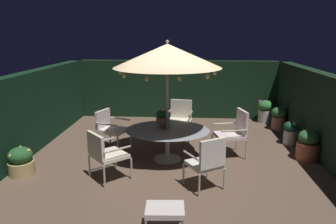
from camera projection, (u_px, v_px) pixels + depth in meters
ground_plane at (172, 163)px, 6.72m from camera, size 6.93×7.99×0.02m
hedge_backdrop_rear at (178, 89)px, 10.21m from camera, size 6.93×0.30×1.85m
hedge_backdrop_left at (18, 118)px, 6.70m from camera, size 0.30×7.99×1.85m
hedge_backdrop_right at (336, 124)px, 6.28m from camera, size 0.30×7.99×1.85m
patio_dining_table at (167, 134)px, 6.72m from camera, size 1.81×1.52×0.70m
patio_umbrella at (167, 56)px, 6.31m from camera, size 2.22×2.22×2.57m
centerpiece_planter at (163, 117)px, 6.75m from camera, size 0.30×0.30×0.42m
patio_chair_north at (110, 127)px, 7.34m from camera, size 0.79×0.76×0.95m
patio_chair_northeast at (105, 152)px, 5.82m from camera, size 0.87×0.87×0.94m
patio_chair_east at (207, 160)px, 5.44m from camera, size 0.76×0.76×0.98m
patio_chair_southeast at (234, 130)px, 6.97m from camera, size 0.75×0.72×1.05m
patio_chair_south at (180, 117)px, 8.15m from camera, size 0.70×0.68×1.01m
ottoman_footrest at (165, 211)px, 4.32m from camera, size 0.56×0.42×0.37m
potted_plant_left_far at (291, 132)px, 7.76m from camera, size 0.36×0.36×0.58m
potted_plant_right_far at (279, 118)px, 8.94m from camera, size 0.44×0.45×0.66m
potted_plant_back_left at (21, 161)px, 6.10m from camera, size 0.49×0.49×0.56m
potted_plant_back_right at (265, 110)px, 9.71m from camera, size 0.47×0.47×0.69m
potted_plant_front_corner at (308, 145)px, 6.80m from camera, size 0.49×0.49×0.68m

